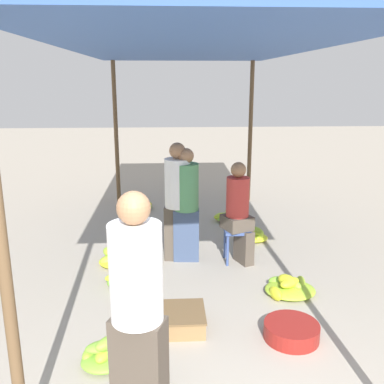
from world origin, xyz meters
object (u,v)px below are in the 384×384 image
object	(u,v)px
vendor_seated	(239,211)
shopper_walking_far	(186,204)
banana_pile_left_2	(122,258)
stool	(237,235)
vendor_foreground	(137,307)
crate_near	(180,319)
banana_pile_left_0	(123,279)
banana_pile_left_3	(138,206)
banana_pile_right_1	(255,235)
banana_pile_right_0	(289,287)
banana_pile_left_1	(104,354)
shopper_walking_mid	(178,200)
banana_pile_right_2	(229,218)
basin_black	(291,331)

from	to	relation	value
vendor_seated	shopper_walking_far	world-z (taller)	shopper_walking_far
banana_pile_left_2	stool	bearing A→B (deg)	0.67
stool	vendor_foreground	bearing A→B (deg)	-112.64
vendor_foreground	crate_near	bearing A→B (deg)	74.12
vendor_foreground	banana_pile_left_0	bearing A→B (deg)	99.12
vendor_foreground	banana_pile_left_3	world-z (taller)	vendor_foreground
banana_pile_left_3	banana_pile_right_1	distance (m)	2.56
banana_pile_right_0	banana_pile_right_1	distance (m)	1.68
banana_pile_left_1	crate_near	world-z (taller)	banana_pile_left_1
banana_pile_left_3	shopper_walking_mid	size ratio (longest dim) A/B	0.34
vendor_seated	banana_pile_right_2	size ratio (longest dim) A/B	2.48
banana_pile_left_2	banana_pile_right_0	xyz separation A→B (m)	(2.00, -0.90, -0.01)
banana_pile_right_2	shopper_walking_far	world-z (taller)	shopper_walking_far
vendor_seated	banana_pile_left_0	size ratio (longest dim) A/B	2.32
vendor_foreground	banana_pile_right_0	bearing A→B (deg)	47.93
shopper_walking_far	crate_near	bearing A→B (deg)	-94.61
shopper_walking_mid	vendor_seated	bearing A→B (deg)	-9.71
stool	banana_pile_right_1	size ratio (longest dim) A/B	1.03
banana_pile_left_0	banana_pile_left_1	xyz separation A→B (m)	(-0.02, -1.47, 0.01)
shopper_walking_far	vendor_seated	bearing A→B (deg)	-8.50
stool	banana_pile_right_2	xyz separation A→B (m)	(0.13, 1.64, -0.29)
banana_pile_left_3	shopper_walking_mid	bearing A→B (deg)	-73.24
banana_pile_right_0	shopper_walking_mid	size ratio (longest dim) A/B	0.36
vendor_seated	shopper_walking_mid	size ratio (longest dim) A/B	0.85
vendor_foreground	banana_pile_right_2	world-z (taller)	vendor_foreground
banana_pile_right_1	crate_near	bearing A→B (deg)	-117.61
shopper_walking_mid	banana_pile_left_2	bearing A→B (deg)	-168.95
banana_pile_left_2	vendor_foreground	bearing A→B (deg)	-81.30
basin_black	banana_pile_left_0	distance (m)	2.07
stool	crate_near	world-z (taller)	stool
banana_pile_left_0	banana_pile_left_2	world-z (taller)	banana_pile_left_2
shopper_walking_mid	banana_pile_left_0	bearing A→B (deg)	-131.76
vendor_foreground	banana_pile_left_3	bearing A→B (deg)	94.06
vendor_foreground	shopper_walking_mid	xyz separation A→B (m)	(0.34, 2.81, -0.05)
banana_pile_right_1	banana_pile_right_2	world-z (taller)	banana_pile_right_2
basin_black	banana_pile_left_3	bearing A→B (deg)	112.07
banana_pile_left_1	banana_pile_left_3	size ratio (longest dim) A/B	0.76
shopper_walking_mid	shopper_walking_far	size ratio (longest dim) A/B	1.04
banana_pile_left_3	banana_pile_right_1	size ratio (longest dim) A/B	1.20
banana_pile_right_2	shopper_walking_mid	xyz separation A→B (m)	(-0.91, -1.52, 0.75)
banana_pile_left_2	banana_pile_right_1	size ratio (longest dim) A/B	1.47
basin_black	shopper_walking_far	bearing A→B (deg)	115.77
banana_pile_left_3	banana_pile_right_0	bearing A→B (deg)	-60.01
vendor_foreground	shopper_walking_mid	bearing A→B (deg)	83.10
banana_pile_left_1	vendor_foreground	bearing A→B (deg)	-59.29
banana_pile_left_2	crate_near	xyz separation A→B (m)	(0.73, -1.55, 0.01)
banana_pile_right_2	crate_near	xyz separation A→B (m)	(-0.93, -3.21, 0.01)
banana_pile_left_0	banana_pile_right_1	distance (m)	2.32
basin_black	banana_pile_left_2	bearing A→B (deg)	134.85
vendor_seated	banana_pile_left_1	world-z (taller)	vendor_seated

